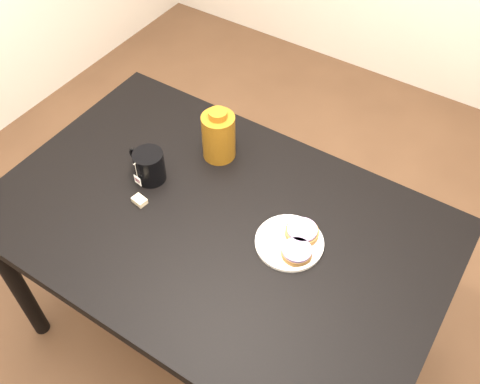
{
  "coord_description": "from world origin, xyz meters",
  "views": [
    {
      "loc": [
        0.61,
        -0.81,
        2.05
      ],
      "look_at": [
        0.03,
        0.09,
        0.81
      ],
      "focal_mm": 40.0,
      "sensor_mm": 36.0,
      "label": 1
    }
  ],
  "objects_px": {
    "plate": "(289,242)",
    "bagel_front": "(297,252)",
    "table": "(217,236)",
    "teabag_pouch": "(140,201)",
    "bagel_package": "(219,136)",
    "bagel_back": "(302,232)",
    "mug": "(149,166)"
  },
  "relations": [
    {
      "from": "table",
      "to": "bagel_front",
      "type": "relative_size",
      "value": 12.81
    },
    {
      "from": "bagel_back",
      "to": "table",
      "type": "bearing_deg",
      "value": -160.54
    },
    {
      "from": "plate",
      "to": "mug",
      "type": "distance_m",
      "value": 0.52
    },
    {
      "from": "table",
      "to": "teabag_pouch",
      "type": "distance_m",
      "value": 0.27
    },
    {
      "from": "plate",
      "to": "bagel_back",
      "type": "bearing_deg",
      "value": 67.52
    },
    {
      "from": "bagel_front",
      "to": "teabag_pouch",
      "type": "distance_m",
      "value": 0.52
    },
    {
      "from": "teabag_pouch",
      "to": "bagel_package",
      "type": "distance_m",
      "value": 0.34
    },
    {
      "from": "table",
      "to": "teabag_pouch",
      "type": "bearing_deg",
      "value": -163.58
    },
    {
      "from": "bagel_back",
      "to": "teabag_pouch",
      "type": "relative_size",
      "value": 3.02
    },
    {
      "from": "bagel_back",
      "to": "teabag_pouch",
      "type": "distance_m",
      "value": 0.52
    },
    {
      "from": "mug",
      "to": "plate",
      "type": "bearing_deg",
      "value": 10.09
    },
    {
      "from": "bagel_package",
      "to": "plate",
      "type": "bearing_deg",
      "value": -27.02
    },
    {
      "from": "bagel_back",
      "to": "mug",
      "type": "height_order",
      "value": "mug"
    },
    {
      "from": "mug",
      "to": "bagel_package",
      "type": "relative_size",
      "value": 0.79
    },
    {
      "from": "bagel_front",
      "to": "mug",
      "type": "distance_m",
      "value": 0.56
    },
    {
      "from": "table",
      "to": "bagel_package",
      "type": "bearing_deg",
      "value": 122.53
    },
    {
      "from": "plate",
      "to": "bagel_package",
      "type": "xyz_separation_m",
      "value": [
        -0.39,
        0.2,
        0.08
      ]
    },
    {
      "from": "plate",
      "to": "bagel_package",
      "type": "relative_size",
      "value": 1.07
    },
    {
      "from": "bagel_front",
      "to": "bagel_package",
      "type": "height_order",
      "value": "bagel_package"
    },
    {
      "from": "bagel_front",
      "to": "bagel_package",
      "type": "bearing_deg",
      "value": 152.0
    },
    {
      "from": "bagel_back",
      "to": "bagel_package",
      "type": "distance_m",
      "value": 0.44
    },
    {
      "from": "plate",
      "to": "bagel_back",
      "type": "distance_m",
      "value": 0.05
    },
    {
      "from": "table",
      "to": "teabag_pouch",
      "type": "xyz_separation_m",
      "value": [
        -0.24,
        -0.07,
        0.09
      ]
    },
    {
      "from": "plate",
      "to": "bagel_front",
      "type": "distance_m",
      "value": 0.05
    },
    {
      "from": "plate",
      "to": "bagel_front",
      "type": "relative_size",
      "value": 1.87
    },
    {
      "from": "plate",
      "to": "bagel_package",
      "type": "height_order",
      "value": "bagel_package"
    },
    {
      "from": "table",
      "to": "bagel_front",
      "type": "height_order",
      "value": "bagel_front"
    },
    {
      "from": "bagel_front",
      "to": "teabag_pouch",
      "type": "bearing_deg",
      "value": -170.31
    },
    {
      "from": "bagel_back",
      "to": "mug",
      "type": "xyz_separation_m",
      "value": [
        -0.53,
        -0.06,
        0.03
      ]
    },
    {
      "from": "bagel_front",
      "to": "bagel_back",
      "type": "bearing_deg",
      "value": 107.14
    },
    {
      "from": "bagel_back",
      "to": "mug",
      "type": "bearing_deg",
      "value": -173.9
    },
    {
      "from": "bagel_back",
      "to": "mug",
      "type": "relative_size",
      "value": 0.9
    }
  ]
}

